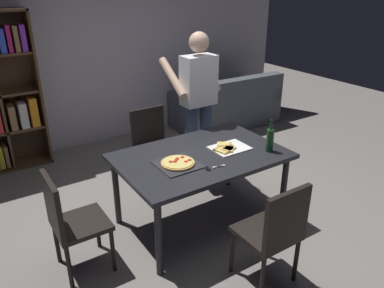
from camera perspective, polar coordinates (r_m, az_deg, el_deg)
ground_plane at (r=3.89m, az=1.24°, el=-11.61°), size 12.00×12.00×0.00m
back_wall at (r=5.57m, az=-14.39°, el=14.33°), size 6.40×0.10×2.80m
dining_table at (r=3.54m, az=1.33°, el=-2.63°), size 1.56×1.02×0.75m
chair_near_camera at (r=2.98m, az=12.48°, el=-12.64°), size 0.42×0.42×0.90m
chair_far_side at (r=4.39m, az=-6.07°, el=0.31°), size 0.42×0.42×0.90m
chair_left_end at (r=3.18m, az=-18.19°, el=-10.77°), size 0.42×0.42×0.90m
couch at (r=6.21m, az=5.41°, el=5.45°), size 1.72×0.89×0.85m
person_serving_pizza at (r=4.27m, az=0.88°, el=6.75°), size 0.55×0.54×1.75m
pepperoni_pizza_on_tray at (r=3.30m, az=-2.18°, el=-2.97°), size 0.36×0.36×0.04m
pizza_slices_on_towel at (r=3.62m, az=5.45°, el=-0.60°), size 0.36×0.29×0.03m
wine_bottle at (r=3.60m, az=11.79°, el=0.68°), size 0.07×0.07×0.32m
kitchen_scissors at (r=3.25m, az=2.99°, el=-3.62°), size 0.20×0.09×0.01m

